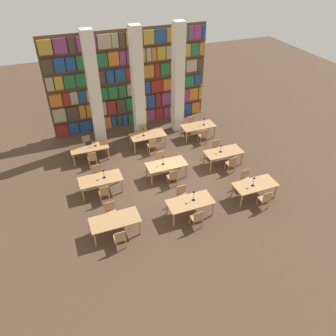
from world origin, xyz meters
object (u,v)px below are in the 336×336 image
object	(u,v)px
reading_table_1	(190,203)
reading_table_2	(255,186)
reading_table_3	(101,180)
laptop	(88,144)
reading_table_7	(148,136)
desk_lamp_7	(204,120)
desk_lamp_6	(143,130)
pillar_center	(138,86)
reading_table_5	(224,153)
chair_9	(161,160)
chair_2	(197,218)
desk_lamp_1	(254,180)
chair_14	(152,145)
pillar_left	(94,92)
reading_table_8	(198,127)
desk_lamp_5	(95,141)
chair_16	(203,136)
chair_0	(120,238)
chair_3	(182,195)
desk_lamp_2	(103,172)
desk_lamp_4	(221,147)
chair_12	(92,158)
chair_4	(265,199)
chair_8	(172,177)
chair_7	(97,174)
chair_10	(231,163)
desk_lamp_0	(194,194)
chair_5	(246,179)
desk_lamp_3	(163,159)
chair_11	(217,148)
chair_1	(111,212)
reading_table_4	(166,165)
chair_17	(192,124)
chair_13	(87,144)

from	to	relation	value
reading_table_1	reading_table_2	xyz separation A→B (m)	(3.07, 0.01, 0.00)
reading_table_3	laptop	bearing A→B (deg)	89.58
reading_table_7	desk_lamp_7	distance (m)	3.30
desk_lamp_6	pillar_center	bearing A→B (deg)	81.07
reading_table_3	reading_table_5	distance (m)	6.13
chair_9	reading_table_7	bearing A→B (deg)	-90.73
chair_2	reading_table_7	world-z (taller)	chair_2
desk_lamp_1	desk_lamp_6	size ratio (longest dim) A/B	0.92
chair_14	desk_lamp_7	bearing A→B (deg)	11.11
pillar_left	desk_lamp_7	size ratio (longest dim) A/B	13.46
desk_lamp_6	pillar_left	bearing A→B (deg)	148.39
desk_lamp_6	reading_table_8	xyz separation A→B (m)	(3.21, -0.03, -0.41)
desk_lamp_5	chair_16	bearing A→B (deg)	-6.57
chair_0	chair_3	bearing A→B (deg)	24.47
desk_lamp_2	desk_lamp_6	distance (m)	3.96
chair_0	desk_lamp_4	bearing A→B (deg)	30.00
pillar_center	chair_12	bearing A→B (deg)	-146.03
reading_table_1	desk_lamp_2	distance (m)	4.05
chair_4	pillar_left	bearing A→B (deg)	124.83
chair_8	reading_table_3	bearing A→B (deg)	166.73
reading_table_2	chair_12	size ratio (longest dim) A/B	2.10
reading_table_3	reading_table_8	size ratio (longest dim) A/B	1.00
reading_table_5	chair_14	xyz separation A→B (m)	(-3.00, 2.18, -0.16)
chair_12	reading_table_3	bearing A→B (deg)	-89.91
chair_7	reading_table_8	xyz separation A→B (m)	(6.12, 2.11, 0.16)
chair_10	laptop	distance (m)	7.23
desk_lamp_4	desk_lamp_5	world-z (taller)	desk_lamp_4
desk_lamp_1	reading_table_3	bearing A→B (deg)	154.72
chair_7	desk_lamp_6	size ratio (longest dim) A/B	1.81
desk_lamp_0	chair_14	world-z (taller)	desk_lamp_0
chair_5	desk_lamp_1	distance (m)	0.97
chair_10	reading_table_7	xyz separation A→B (m)	(-3.00, 3.66, 0.16)
desk_lamp_3	chair_11	distance (m)	3.31
chair_8	desk_lamp_0	bearing A→B (deg)	-86.97
chair_1	chair_7	size ratio (longest dim) A/B	1.00
reading_table_4	chair_10	size ratio (longest dim) A/B	2.10
reading_table_1	reading_table_3	bearing A→B (deg)	137.73
pillar_center	reading_table_1	size ratio (longest dim) A/B	3.18
desk_lamp_0	chair_11	distance (m)	4.58
reading_table_2	reading_table_3	bearing A→B (deg)	155.64
desk_lamp_3	laptop	distance (m)	4.23
chair_11	chair_17	bearing A→B (deg)	-88.16
chair_2	reading_table_2	xyz separation A→B (m)	(3.10, 0.75, 0.16)
desk_lamp_4	chair_16	distance (m)	2.17
chair_10	chair_7	bearing A→B (deg)	166.30
pillar_center	reading_table_5	size ratio (longest dim) A/B	3.18
reading_table_2	desk_lamp_2	size ratio (longest dim) A/B	4.25
chair_2	reading_table_7	xyz separation A→B (m)	(0.11, 6.42, 0.16)
chair_13	chair_9	bearing A→B (deg)	138.12
reading_table_2	desk_lamp_6	world-z (taller)	desk_lamp_6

